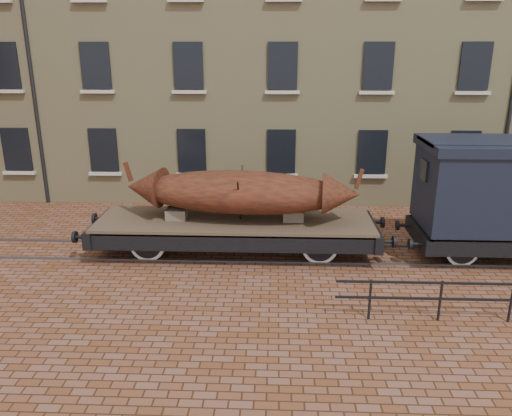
{
  "coord_description": "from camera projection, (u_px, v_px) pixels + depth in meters",
  "views": [
    {
      "loc": [
        0.79,
        -14.19,
        6.02
      ],
      "look_at": [
        0.2,
        0.5,
        1.3
      ],
      "focal_mm": 35.0,
      "sensor_mm": 36.0,
      "label": 1
    }
  ],
  "objects": [
    {
      "name": "flatcar_wagon",
      "position": [
        235.0,
        226.0,
        15.12
      ],
      "size": [
        9.33,
        2.53,
        1.41
      ],
      "color": "brown",
      "rests_on": "ground"
    },
    {
      "name": "rail_track",
      "position": [
        249.0,
        252.0,
        15.36
      ],
      "size": [
        30.0,
        1.52,
        0.06
      ],
      "color": "#59595E",
      "rests_on": "ground"
    },
    {
      "name": "iron_boat",
      "position": [
        240.0,
        192.0,
        14.78
      ],
      "size": [
        7.1,
        2.49,
        1.68
      ],
      "color": "maroon",
      "rests_on": "flatcar_wagon"
    },
    {
      "name": "warehouse_cream",
      "position": [
        326.0,
        25.0,
        22.62
      ],
      "size": [
        40.0,
        10.19,
        14.0
      ],
      "color": "tan",
      "rests_on": "ground"
    },
    {
      "name": "ground",
      "position": [
        249.0,
        253.0,
        15.37
      ],
      "size": [
        90.0,
        90.0,
        0.0
      ],
      "primitive_type": "plane",
      "color": "brown"
    }
  ]
}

